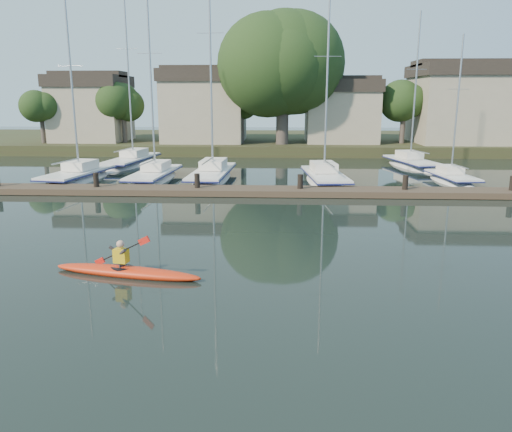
{
  "coord_description": "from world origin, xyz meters",
  "views": [
    {
      "loc": [
        1.81,
        -14.55,
        5.55
      ],
      "look_at": [
        0.94,
        3.6,
        1.2
      ],
      "focal_mm": 35.0,
      "sensor_mm": 36.0,
      "label": 1
    }
  ],
  "objects_px": {
    "sailboat_3": "(324,186)",
    "sailboat_5": "(133,168)",
    "sailboat_1": "(155,183)",
    "sailboat_7": "(411,169)",
    "sailboat_0": "(78,184)",
    "dock": "(248,191)",
    "kayak": "(126,270)",
    "sailboat_2": "(212,183)",
    "sailboat_4": "(451,185)"
  },
  "relations": [
    {
      "from": "sailboat_4",
      "to": "sailboat_0",
      "type": "bearing_deg",
      "value": 175.17
    },
    {
      "from": "sailboat_7",
      "to": "sailboat_2",
      "type": "bearing_deg",
      "value": -166.36
    },
    {
      "from": "kayak",
      "to": "sailboat_4",
      "type": "relative_size",
      "value": 0.48
    },
    {
      "from": "sailboat_1",
      "to": "sailboat_7",
      "type": "distance_m",
      "value": 20.62
    },
    {
      "from": "dock",
      "to": "sailboat_0",
      "type": "relative_size",
      "value": 2.59
    },
    {
      "from": "sailboat_0",
      "to": "sailboat_1",
      "type": "height_order",
      "value": "sailboat_1"
    },
    {
      "from": "sailboat_1",
      "to": "sailboat_3",
      "type": "xyz_separation_m",
      "value": [
        11.51,
        -0.42,
        -0.01
      ]
    },
    {
      "from": "sailboat_2",
      "to": "sailboat_5",
      "type": "distance_m",
      "value": 10.45
    },
    {
      "from": "dock",
      "to": "sailboat_4",
      "type": "distance_m",
      "value": 14.14
    },
    {
      "from": "sailboat_5",
      "to": "sailboat_4",
      "type": "bearing_deg",
      "value": -10.86
    },
    {
      "from": "kayak",
      "to": "sailboat_2",
      "type": "distance_m",
      "value": 18.92
    },
    {
      "from": "sailboat_0",
      "to": "sailboat_2",
      "type": "bearing_deg",
      "value": 14.17
    },
    {
      "from": "dock",
      "to": "sailboat_1",
      "type": "xyz_separation_m",
      "value": [
        -6.73,
        4.73,
        -0.4
      ]
    },
    {
      "from": "dock",
      "to": "sailboat_3",
      "type": "distance_m",
      "value": 6.45
    },
    {
      "from": "sailboat_4",
      "to": "sailboat_7",
      "type": "relative_size",
      "value": 0.79
    },
    {
      "from": "kayak",
      "to": "sailboat_5",
      "type": "xyz_separation_m",
      "value": [
        -7.43,
        26.03,
        -0.39
      ]
    },
    {
      "from": "dock",
      "to": "sailboat_5",
      "type": "bearing_deg",
      "value": 130.44
    },
    {
      "from": "kayak",
      "to": "sailboat_2",
      "type": "bearing_deg",
      "value": 100.39
    },
    {
      "from": "sailboat_1",
      "to": "sailboat_7",
      "type": "xyz_separation_m",
      "value": [
        19.18,
        7.56,
        -0.0
      ]
    },
    {
      "from": "sailboat_0",
      "to": "sailboat_7",
      "type": "distance_m",
      "value": 25.61
    },
    {
      "from": "sailboat_1",
      "to": "sailboat_7",
      "type": "relative_size",
      "value": 1.08
    },
    {
      "from": "sailboat_1",
      "to": "sailboat_2",
      "type": "height_order",
      "value": "sailboat_2"
    },
    {
      "from": "kayak",
      "to": "sailboat_5",
      "type": "distance_m",
      "value": 27.07
    },
    {
      "from": "sailboat_5",
      "to": "sailboat_0",
      "type": "bearing_deg",
      "value": -93.19
    },
    {
      "from": "dock",
      "to": "sailboat_7",
      "type": "bearing_deg",
      "value": 44.61
    },
    {
      "from": "sailboat_5",
      "to": "sailboat_1",
      "type": "bearing_deg",
      "value": -57.17
    },
    {
      "from": "sailboat_7",
      "to": "sailboat_4",
      "type": "bearing_deg",
      "value": -95.1
    },
    {
      "from": "sailboat_1",
      "to": "sailboat_7",
      "type": "height_order",
      "value": "sailboat_1"
    },
    {
      "from": "sailboat_1",
      "to": "sailboat_4",
      "type": "bearing_deg",
      "value": 3.73
    },
    {
      "from": "kayak",
      "to": "sailboat_0",
      "type": "xyz_separation_m",
      "value": [
        -8.8,
        17.96,
        -0.41
      ]
    },
    {
      "from": "sailboat_3",
      "to": "sailboat_5",
      "type": "xyz_separation_m",
      "value": [
        -15.26,
        7.99,
        0.01
      ]
    },
    {
      "from": "dock",
      "to": "sailboat_7",
      "type": "xyz_separation_m",
      "value": [
        12.46,
        12.29,
        -0.4
      ]
    },
    {
      "from": "sailboat_2",
      "to": "sailboat_4",
      "type": "distance_m",
      "value": 16.09
    },
    {
      "from": "dock",
      "to": "sailboat_5",
      "type": "relative_size",
      "value": 2.13
    },
    {
      "from": "kayak",
      "to": "sailboat_3",
      "type": "xyz_separation_m",
      "value": [
        7.84,
        18.04,
        -0.4
      ]
    },
    {
      "from": "sailboat_0",
      "to": "sailboat_1",
      "type": "relative_size",
      "value": 0.91
    },
    {
      "from": "sailboat_2",
      "to": "sailboat_4",
      "type": "relative_size",
      "value": 1.56
    },
    {
      "from": "sailboat_3",
      "to": "sailboat_5",
      "type": "relative_size",
      "value": 0.88
    },
    {
      "from": "kayak",
      "to": "sailboat_4",
      "type": "xyz_separation_m",
      "value": [
        16.31,
        18.63,
        -0.37
      ]
    },
    {
      "from": "sailboat_2",
      "to": "sailboat_1",
      "type": "bearing_deg",
      "value": -171.15
    },
    {
      "from": "sailboat_0",
      "to": "sailboat_4",
      "type": "bearing_deg",
      "value": 9.66
    },
    {
      "from": "dock",
      "to": "sailboat_4",
      "type": "xyz_separation_m",
      "value": [
        13.26,
        4.89,
        -0.38
      ]
    },
    {
      "from": "sailboat_2",
      "to": "sailboat_3",
      "type": "height_order",
      "value": "sailboat_2"
    },
    {
      "from": "sailboat_0",
      "to": "sailboat_1",
      "type": "distance_m",
      "value": 5.15
    },
    {
      "from": "sailboat_1",
      "to": "sailboat_2",
      "type": "relative_size",
      "value": 0.87
    },
    {
      "from": "dock",
      "to": "sailboat_0",
      "type": "bearing_deg",
      "value": 160.38
    },
    {
      "from": "sailboat_4",
      "to": "sailboat_7",
      "type": "xyz_separation_m",
      "value": [
        -0.81,
        7.4,
        -0.03
      ]
    },
    {
      "from": "kayak",
      "to": "sailboat_4",
      "type": "bearing_deg",
      "value": 59.87
    },
    {
      "from": "dock",
      "to": "sailboat_7",
      "type": "relative_size",
      "value": 2.56
    },
    {
      "from": "dock",
      "to": "sailboat_5",
      "type": "xyz_separation_m",
      "value": [
        -10.48,
        12.29,
        -0.4
      ]
    }
  ]
}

